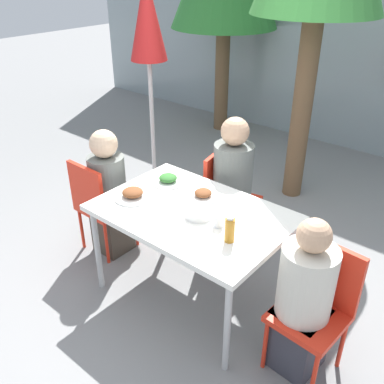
# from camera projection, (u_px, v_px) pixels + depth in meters

# --- Properties ---
(ground_plane) EXTENTS (24.00, 24.00, 0.00)m
(ground_plane) POSITION_uv_depth(u_px,v_px,m) (192.00, 293.00, 3.34)
(ground_plane) COLOR gray
(dining_table) EXTENTS (1.33, 0.91, 0.76)m
(dining_table) POSITION_uv_depth(u_px,v_px,m) (192.00, 218.00, 3.00)
(dining_table) COLOR white
(dining_table) RESTS_ON ground
(chair_left) EXTENTS (0.40, 0.40, 0.86)m
(chair_left) POSITION_uv_depth(u_px,v_px,m) (98.00, 201.00, 3.59)
(chair_left) COLOR red
(chair_left) RESTS_ON ground
(person_left) EXTENTS (0.30, 0.30, 1.13)m
(person_left) POSITION_uv_depth(u_px,v_px,m) (109.00, 195.00, 3.60)
(person_left) COLOR #473D33
(person_left) RESTS_ON ground
(chair_right) EXTENTS (0.43, 0.43, 0.86)m
(chair_right) POSITION_uv_depth(u_px,v_px,m) (317.00, 301.00, 2.56)
(chair_right) COLOR red
(chair_right) RESTS_ON ground
(person_right) EXTENTS (0.33, 0.33, 1.09)m
(person_right) POSITION_uv_depth(u_px,v_px,m) (303.00, 302.00, 2.54)
(person_right) COLOR #383842
(person_right) RESTS_ON ground
(chair_far) EXTENTS (0.47, 0.47, 0.86)m
(chair_far) POSITION_uv_depth(u_px,v_px,m) (225.00, 192.00, 3.73)
(chair_far) COLOR red
(chair_far) RESTS_ON ground
(person_far) EXTENTS (0.35, 0.35, 1.22)m
(person_far) POSITION_uv_depth(u_px,v_px,m) (232.00, 189.00, 3.62)
(person_far) COLOR black
(person_far) RESTS_ON ground
(closed_umbrella) EXTENTS (0.36, 0.36, 2.23)m
(closed_umbrella) POSITION_uv_depth(u_px,v_px,m) (148.00, 32.00, 3.95)
(closed_umbrella) COLOR #333333
(closed_umbrella) RESTS_ON ground
(plate_0) EXTENTS (0.25, 0.25, 0.07)m
(plate_0) POSITION_uv_depth(u_px,v_px,m) (168.00, 180.00, 3.33)
(plate_0) COLOR white
(plate_0) RESTS_ON dining_table
(plate_1) EXTENTS (0.28, 0.28, 0.08)m
(plate_1) POSITION_uv_depth(u_px,v_px,m) (133.00, 194.00, 3.12)
(plate_1) COLOR white
(plate_1) RESTS_ON dining_table
(plate_2) EXTENTS (0.23, 0.23, 0.06)m
(plate_2) POSITION_uv_depth(u_px,v_px,m) (203.00, 195.00, 3.13)
(plate_2) COLOR white
(plate_2) RESTS_ON dining_table
(bottle) EXTENTS (0.06, 0.06, 0.18)m
(bottle) POSITION_uv_depth(u_px,v_px,m) (230.00, 230.00, 2.62)
(bottle) COLOR #B7751E
(bottle) RESTS_ON dining_table
(drinking_cup) EXTENTS (0.07, 0.07, 0.08)m
(drinking_cup) POSITION_uv_depth(u_px,v_px,m) (219.00, 221.00, 2.79)
(drinking_cup) COLOR white
(drinking_cup) RESTS_ON dining_table
(salad_bowl) EXTENTS (0.18, 0.18, 0.05)m
(salad_bowl) POSITION_uv_depth(u_px,v_px,m) (199.00, 213.00, 2.90)
(salad_bowl) COLOR white
(salad_bowl) RESTS_ON dining_table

